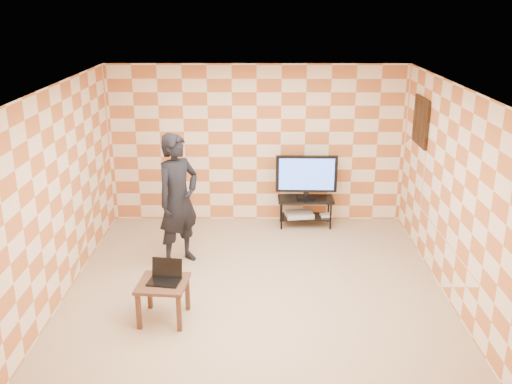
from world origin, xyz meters
TOP-DOWN VIEW (x-y plane):
  - floor at (0.00, 0.00)m, footprint 5.00×5.00m
  - wall_back at (0.00, 2.50)m, footprint 5.00×0.02m
  - wall_front at (0.00, -2.50)m, footprint 5.00×0.02m
  - wall_left at (-2.50, 0.00)m, footprint 0.02×5.00m
  - wall_right at (2.50, 0.00)m, footprint 0.02×5.00m
  - ceiling at (0.00, 0.00)m, footprint 5.00×5.00m
  - wall_art at (2.47, 1.55)m, footprint 0.04×0.72m
  - tv_stand at (0.83, 2.18)m, footprint 0.94×0.42m
  - tv at (0.83, 2.18)m, footprint 1.02×0.20m
  - dvd_player at (0.73, 2.17)m, footprint 0.50×0.39m
  - game_console at (1.19, 2.17)m, footprint 0.21×0.17m
  - side_table at (-1.11, -0.82)m, footprint 0.62×0.62m
  - laptop at (-1.08, -0.78)m, footprint 0.41×0.35m
  - person at (-1.12, 0.77)m, footprint 0.82×0.84m

SIDE VIEW (x-z plane):
  - floor at x=0.00m, z-range 0.00..0.00m
  - game_console at x=1.19m, z-range 0.17..0.22m
  - dvd_player at x=0.73m, z-range 0.17..0.25m
  - tv_stand at x=0.83m, z-range 0.11..0.61m
  - side_table at x=-1.11m, z-range 0.16..0.66m
  - laptop at x=-1.08m, z-range 0.43..0.68m
  - tv at x=0.83m, z-range 0.54..1.28m
  - person at x=-1.12m, z-range 0.00..1.94m
  - wall_back at x=0.00m, z-range 0.00..2.70m
  - wall_front at x=0.00m, z-range 0.00..2.70m
  - wall_left at x=-2.50m, z-range 0.00..2.70m
  - wall_right at x=2.50m, z-range 0.00..2.70m
  - wall_art at x=2.47m, z-range 1.59..2.31m
  - ceiling at x=0.00m, z-range 2.69..2.71m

